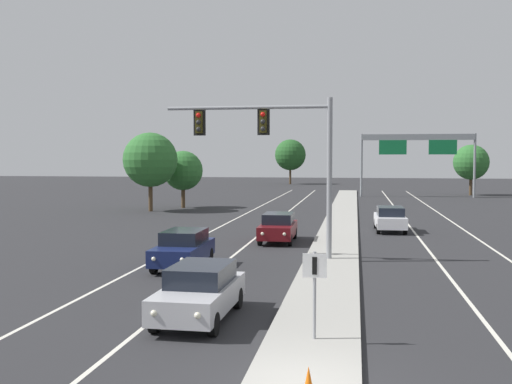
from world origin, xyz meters
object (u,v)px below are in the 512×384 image
(car_oncoming_darkred, at_px, (278,227))
(tree_far_left_b, at_px, (183,171))
(car_receding_white, at_px, (390,219))
(tree_far_left_c, at_px, (290,155))
(car_oncoming_silver, at_px, (200,291))
(car_oncoming_navy, at_px, (183,248))
(overhead_signal_mast, at_px, (277,143))
(tree_far_right_b, at_px, (471,162))
(median_sign_post, at_px, (315,282))
(highway_sign_gantry, at_px, (418,145))
(tree_far_left_a, at_px, (150,160))

(car_oncoming_darkred, xyz_separation_m, tree_far_left_b, (-11.64, 21.20, 2.65))
(car_receding_white, height_order, tree_far_left_c, tree_far_left_c)
(car_oncoming_silver, bearing_deg, car_oncoming_navy, 109.44)
(tree_far_left_c, bearing_deg, tree_far_left_b, -94.89)
(overhead_signal_mast, height_order, car_receding_white, overhead_signal_mast)
(tree_far_left_b, xyz_separation_m, tree_far_left_c, (4.45, 51.95, 1.70))
(tree_far_right_b, bearing_deg, median_sign_post, -103.39)
(car_oncoming_silver, height_order, highway_sign_gantry, highway_sign_gantry)
(car_receding_white, height_order, tree_far_left_b, tree_far_left_b)
(median_sign_post, distance_m, car_oncoming_darkred, 18.58)
(tree_far_left_a, xyz_separation_m, tree_far_left_b, (1.78, 3.98, -1.01))
(car_receding_white, xyz_separation_m, tree_far_left_c, (-13.60, 67.27, 4.35))
(highway_sign_gantry, height_order, tree_far_right_b, highway_sign_gantry)
(tree_far_right_b, bearing_deg, tree_far_left_a, -138.68)
(median_sign_post, bearing_deg, car_receding_white, 82.54)
(tree_far_left_a, height_order, tree_far_left_b, tree_far_left_a)
(tree_far_left_a, distance_m, tree_far_left_b, 4.47)
(tree_far_left_a, distance_m, tree_far_left_c, 56.27)
(median_sign_post, distance_m, tree_far_left_b, 42.22)
(median_sign_post, distance_m, car_receding_white, 24.36)
(overhead_signal_mast, xyz_separation_m, tree_far_left_b, (-12.32, 27.21, -1.86))
(car_oncoming_darkred, bearing_deg, highway_sign_gantry, 74.25)
(overhead_signal_mast, relative_size, car_oncoming_darkred, 1.69)
(tree_far_left_a, bearing_deg, median_sign_post, -64.85)
(car_oncoming_navy, distance_m, tree_far_left_a, 27.96)
(tree_far_left_a, bearing_deg, car_oncoming_silver, -68.52)
(tree_far_right_b, bearing_deg, tree_far_left_c, 132.37)
(car_oncoming_silver, xyz_separation_m, tree_far_left_a, (-13.24, 33.64, 3.66))
(car_oncoming_darkred, xyz_separation_m, tree_far_right_b, (18.34, 45.15, 3.29))
(car_receding_white, relative_size, tree_far_right_b, 0.72)
(median_sign_post, relative_size, tree_far_left_a, 0.32)
(car_oncoming_silver, distance_m, tree_far_left_a, 36.34)
(overhead_signal_mast, height_order, car_oncoming_silver, overhead_signal_mast)
(median_sign_post, relative_size, car_oncoming_silver, 0.49)
(car_oncoming_navy, xyz_separation_m, tree_far_left_b, (-8.64, 29.66, 2.65))
(median_sign_post, xyz_separation_m, car_oncoming_navy, (-6.24, 9.81, -0.77))
(tree_far_left_b, bearing_deg, tree_far_left_a, -114.18)
(car_oncoming_darkred, relative_size, highway_sign_gantry, 0.34)
(car_oncoming_silver, xyz_separation_m, highway_sign_gantry, (11.58, 56.85, 5.34))
(median_sign_post, bearing_deg, car_oncoming_silver, 151.61)
(tree_far_left_b, bearing_deg, car_receding_white, -40.34)
(car_receding_white, distance_m, tree_far_right_b, 41.18)
(car_oncoming_darkred, relative_size, car_receding_white, 1.00)
(tree_far_left_b, bearing_deg, median_sign_post, -69.34)
(overhead_signal_mast, bearing_deg, car_oncoming_silver, -94.79)
(tree_far_left_c, bearing_deg, highway_sign_gantry, -60.40)
(overhead_signal_mast, relative_size, car_receding_white, 1.69)
(highway_sign_gantry, xyz_separation_m, tree_far_left_a, (-24.82, -23.20, -1.68))
(overhead_signal_mast, xyz_separation_m, car_receding_white, (5.72, 11.89, -4.50))
(highway_sign_gantry, distance_m, tree_far_left_a, 34.02)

